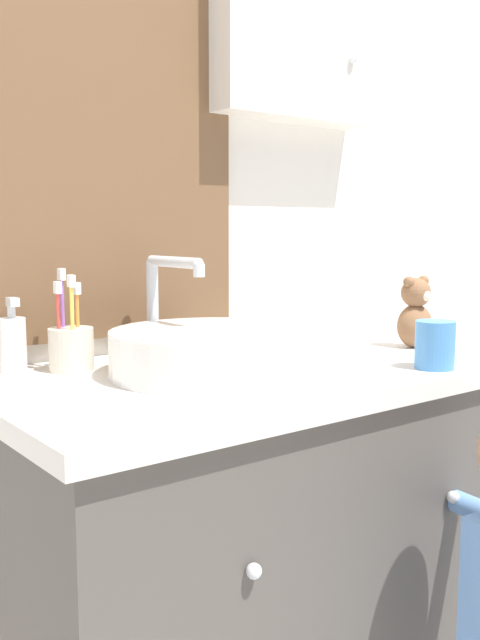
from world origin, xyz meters
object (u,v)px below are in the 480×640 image
Objects in this scene: toothbrush_holder at (71,346)px; drinking_cup at (435,345)px; sink_basin at (212,350)px; teddy_bear at (415,314)px; soap_dispenser at (13,343)px.

toothbrush_holder reaches higher than drinking_cup.
sink_basin reaches higher than drinking_cup.
sink_basin reaches higher than toothbrush_holder.
teddy_bear reaches higher than drinking_cup.
teddy_bear is at bearing 47.41° from drinking_cup.
soap_dispenser is 0.85m from teddy_bear.
toothbrush_holder is 0.68m from drinking_cup.
teddy_bear is at bearing -16.69° from toothbrush_holder.
toothbrush_holder is 1.37× the size of soap_dispenser.
soap_dispenser is at bearing 161.75° from teddy_bear.
sink_basin is at bearing 176.26° from teddy_bear.
sink_basin is 3.08× the size of soap_dispenser.
teddy_bear reaches higher than soap_dispenser.
soap_dispenser is 1.53× the size of drinking_cup.
sink_basin is at bearing -43.41° from toothbrush_holder.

